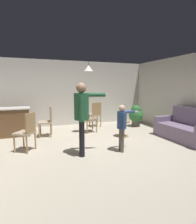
{
  "coord_description": "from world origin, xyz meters",
  "views": [
    {
      "loc": [
        -1.76,
        -4.4,
        1.67
      ],
      "look_at": [
        -0.16,
        -0.1,
        1.0
      ],
      "focal_mm": 28.84,
      "sensor_mm": 36.0,
      "label": 1
    }
  ],
  "objects_px": {
    "kitchen_counter": "(10,122)",
    "dining_chair_spare": "(47,120)",
    "couch_floral": "(185,129)",
    "dining_chair_near_wall": "(96,113)",
    "person_adult": "(82,111)",
    "spare_remote_on_table": "(125,121)",
    "dining_chair_by_counter": "(88,117)",
    "dining_chair_centre_back": "(27,130)",
    "potted_plant_corner": "(136,115)",
    "side_table_by_couch": "(124,127)",
    "person_child": "(122,123)"
  },
  "relations": [
    {
      "from": "person_child",
      "to": "potted_plant_corner",
      "type": "xyz_separation_m",
      "value": [
        1.91,
        2.37,
        -0.25
      ]
    },
    {
      "from": "side_table_by_couch",
      "to": "person_child",
      "type": "bearing_deg",
      "value": -120.46
    },
    {
      "from": "dining_chair_by_counter",
      "to": "dining_chair_centre_back",
      "type": "bearing_deg",
      "value": -61.88
    },
    {
      "from": "dining_chair_spare",
      "to": "dining_chair_centre_back",
      "type": "bearing_deg",
      "value": 163.06
    },
    {
      "from": "dining_chair_by_counter",
      "to": "spare_remote_on_table",
      "type": "bearing_deg",
      "value": 41.45
    },
    {
      "from": "side_table_by_couch",
      "to": "dining_chair_spare",
      "type": "xyz_separation_m",
      "value": [
        -2.35,
        0.91,
        0.22
      ]
    },
    {
      "from": "dining_chair_near_wall",
      "to": "spare_remote_on_table",
      "type": "xyz_separation_m",
      "value": [
        0.42,
        -1.72,
        -0.01
      ]
    },
    {
      "from": "kitchen_counter",
      "to": "spare_remote_on_table",
      "type": "relative_size",
      "value": 9.69
    },
    {
      "from": "person_child",
      "to": "potted_plant_corner",
      "type": "bearing_deg",
      "value": 147.98
    },
    {
      "from": "dining_chair_by_counter",
      "to": "dining_chair_spare",
      "type": "xyz_separation_m",
      "value": [
        -1.41,
        -0.04,
        0.0
      ]
    },
    {
      "from": "dining_chair_by_counter",
      "to": "spare_remote_on_table",
      "type": "xyz_separation_m",
      "value": [
        0.99,
        -0.96,
        -0.01
      ]
    },
    {
      "from": "person_adult",
      "to": "person_child",
      "type": "relative_size",
      "value": 1.45
    },
    {
      "from": "person_child",
      "to": "spare_remote_on_table",
      "type": "bearing_deg",
      "value": 154.42
    },
    {
      "from": "kitchen_counter",
      "to": "side_table_by_couch",
      "type": "distance_m",
      "value": 3.78
    },
    {
      "from": "side_table_by_couch",
      "to": "potted_plant_corner",
      "type": "height_order",
      "value": "potted_plant_corner"
    },
    {
      "from": "kitchen_counter",
      "to": "dining_chair_by_counter",
      "type": "distance_m",
      "value": 2.61
    },
    {
      "from": "dining_chair_by_counter",
      "to": "spare_remote_on_table",
      "type": "distance_m",
      "value": 1.38
    },
    {
      "from": "person_adult",
      "to": "dining_chair_near_wall",
      "type": "height_order",
      "value": "person_adult"
    },
    {
      "from": "dining_chair_near_wall",
      "to": "dining_chair_spare",
      "type": "xyz_separation_m",
      "value": [
        -1.98,
        -0.8,
        0.0
      ]
    },
    {
      "from": "person_child",
      "to": "dining_chair_by_counter",
      "type": "relative_size",
      "value": 1.2
    },
    {
      "from": "potted_plant_corner",
      "to": "dining_chair_centre_back",
      "type": "bearing_deg",
      "value": -160.07
    },
    {
      "from": "person_child",
      "to": "dining_chair_by_counter",
      "type": "xyz_separation_m",
      "value": [
        -0.24,
        2.14,
        -0.2
      ]
    },
    {
      "from": "side_table_by_couch",
      "to": "dining_chair_centre_back",
      "type": "relative_size",
      "value": 0.52
    },
    {
      "from": "person_adult",
      "to": "spare_remote_on_table",
      "type": "distance_m",
      "value": 2.13
    },
    {
      "from": "couch_floral",
      "to": "dining_chair_near_wall",
      "type": "distance_m",
      "value": 3.35
    },
    {
      "from": "person_child",
      "to": "spare_remote_on_table",
      "type": "relative_size",
      "value": 9.23
    },
    {
      "from": "dining_chair_centre_back",
      "to": "potted_plant_corner",
      "type": "distance_m",
      "value": 4.44
    },
    {
      "from": "kitchen_counter",
      "to": "spare_remote_on_table",
      "type": "bearing_deg",
      "value": -21.55
    },
    {
      "from": "couch_floral",
      "to": "side_table_by_couch",
      "type": "distance_m",
      "value": 1.89
    },
    {
      "from": "kitchen_counter",
      "to": "dining_chair_spare",
      "type": "relative_size",
      "value": 1.26
    },
    {
      "from": "person_child",
      "to": "dining_chair_by_counter",
      "type": "distance_m",
      "value": 2.16
    },
    {
      "from": "couch_floral",
      "to": "potted_plant_corner",
      "type": "bearing_deg",
      "value": 9.54
    },
    {
      "from": "kitchen_counter",
      "to": "dining_chair_near_wall",
      "type": "xyz_separation_m",
      "value": [
        3.14,
        0.32,
        0.07
      ]
    },
    {
      "from": "couch_floral",
      "to": "dining_chair_spare",
      "type": "height_order",
      "value": "same"
    },
    {
      "from": "kitchen_counter",
      "to": "side_table_by_couch",
      "type": "relative_size",
      "value": 2.42
    },
    {
      "from": "dining_chair_near_wall",
      "to": "potted_plant_corner",
      "type": "distance_m",
      "value": 1.67
    },
    {
      "from": "dining_chair_centre_back",
      "to": "kitchen_counter",
      "type": "bearing_deg",
      "value": 52.48
    },
    {
      "from": "person_adult",
      "to": "spare_remote_on_table",
      "type": "bearing_deg",
      "value": 136.45
    },
    {
      "from": "dining_chair_spare",
      "to": "potted_plant_corner",
      "type": "relative_size",
      "value": 1.12
    },
    {
      "from": "person_child",
      "to": "dining_chair_centre_back",
      "type": "distance_m",
      "value": 2.43
    },
    {
      "from": "kitchen_counter",
      "to": "person_adult",
      "type": "bearing_deg",
      "value": -53.91
    },
    {
      "from": "couch_floral",
      "to": "dining_chair_centre_back",
      "type": "height_order",
      "value": "same"
    },
    {
      "from": "dining_chair_near_wall",
      "to": "dining_chair_centre_back",
      "type": "distance_m",
      "value": 3.3
    },
    {
      "from": "side_table_by_couch",
      "to": "person_adult",
      "type": "distance_m",
      "value": 2.15
    },
    {
      "from": "person_child",
      "to": "spare_remote_on_table",
      "type": "distance_m",
      "value": 1.41
    },
    {
      "from": "potted_plant_corner",
      "to": "couch_floral",
      "type": "bearing_deg",
      "value": -79.43
    },
    {
      "from": "dining_chair_centre_back",
      "to": "potted_plant_corner",
      "type": "xyz_separation_m",
      "value": [
        4.17,
        1.51,
        -0.05
      ]
    },
    {
      "from": "spare_remote_on_table",
      "to": "side_table_by_couch",
      "type": "bearing_deg",
      "value": 168.02
    },
    {
      "from": "dining_chair_by_counter",
      "to": "dining_chair_spare",
      "type": "distance_m",
      "value": 1.41
    },
    {
      "from": "dining_chair_near_wall",
      "to": "potted_plant_corner",
      "type": "height_order",
      "value": "dining_chair_near_wall"
    }
  ]
}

